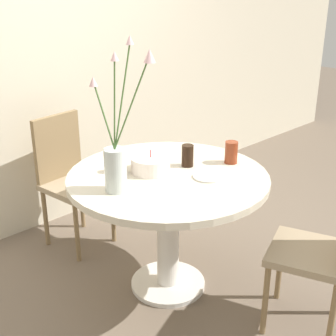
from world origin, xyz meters
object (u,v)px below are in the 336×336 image
(chair_right_flank, at_px, (69,173))
(side_plate, at_px, (208,177))
(drink_glass_1, at_px, (231,152))
(drink_glass_2, at_px, (188,156))
(drink_glass_0, at_px, (120,164))
(birthday_cake, at_px, (151,165))
(chair_far_back, at_px, (326,244))
(flower_vase, at_px, (117,156))

(chair_right_flank, height_order, side_plate, chair_right_flank)
(drink_glass_1, height_order, drink_glass_2, drink_glass_1)
(side_plate, xyz_separation_m, drink_glass_0, (-0.31, 0.41, 0.05))
(birthday_cake, distance_m, drink_glass_0, 0.18)
(chair_right_flank, xyz_separation_m, drink_glass_2, (0.29, -0.88, 0.29))
(chair_far_back, height_order, side_plate, chair_far_back)
(birthday_cake, bearing_deg, drink_glass_0, 136.28)
(birthday_cake, height_order, flower_vase, flower_vase)
(drink_glass_2, bearing_deg, flower_vase, 179.46)
(drink_glass_1, bearing_deg, chair_far_back, -96.54)
(birthday_cake, height_order, side_plate, birthday_cake)
(chair_right_flank, height_order, drink_glass_0, chair_right_flank)
(drink_glass_1, bearing_deg, side_plate, -168.45)
(birthday_cake, bearing_deg, chair_right_flank, 94.55)
(chair_right_flank, distance_m, chair_far_back, 1.79)
(flower_vase, xyz_separation_m, drink_glass_0, (0.17, 0.20, -0.15))
(flower_vase, height_order, drink_glass_0, flower_vase)
(drink_glass_2, bearing_deg, drink_glass_0, 149.59)
(flower_vase, bearing_deg, chair_far_back, -52.30)
(birthday_cake, relative_size, drink_glass_2, 1.72)
(birthday_cake, distance_m, drink_glass_2, 0.24)
(drink_glass_0, height_order, drink_glass_2, drink_glass_2)
(side_plate, distance_m, drink_glass_1, 0.28)
(side_plate, xyz_separation_m, drink_glass_2, (0.04, 0.20, 0.06))
(chair_right_flank, relative_size, chair_far_back, 1.00)
(chair_far_back, bearing_deg, drink_glass_0, -85.91)
(flower_vase, bearing_deg, birthday_cake, 14.67)
(flower_vase, relative_size, drink_glass_0, 7.74)
(birthday_cake, bearing_deg, flower_vase, -165.33)
(flower_vase, bearing_deg, side_plate, -23.57)
(chair_right_flank, relative_size, drink_glass_0, 9.08)
(chair_far_back, xyz_separation_m, flower_vase, (-0.67, 0.86, 0.42))
(chair_right_flank, relative_size, flower_vase, 1.17)
(drink_glass_1, xyz_separation_m, drink_glass_2, (-0.23, 0.15, -0.00))
(drink_glass_1, bearing_deg, flower_vase, 168.47)
(drink_glass_0, xyz_separation_m, drink_glass_1, (0.58, -0.35, 0.02))
(flower_vase, distance_m, drink_glass_1, 0.77)
(chair_right_flank, xyz_separation_m, drink_glass_0, (-0.06, -0.68, 0.28))
(chair_right_flank, xyz_separation_m, chair_far_back, (0.43, -1.74, 0.00))
(flower_vase, height_order, side_plate, flower_vase)
(side_plate, bearing_deg, drink_glass_0, 126.84)
(flower_vase, relative_size, drink_glass_1, 5.92)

